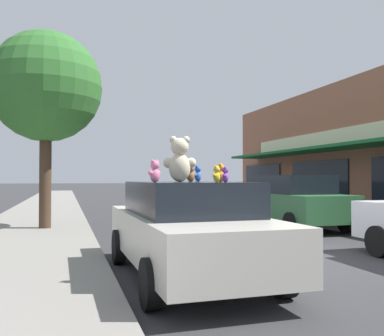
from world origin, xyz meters
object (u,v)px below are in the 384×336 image
at_px(teddy_bear_yellow, 217,174).
at_px(teddy_bear_brown, 191,174).
at_px(teddy_bear_pink, 155,171).
at_px(teddy_bear_orange, 221,173).
at_px(parked_car_far_center, 295,201).
at_px(plush_art_car, 187,227).
at_px(teddy_bear_purple, 225,175).
at_px(parked_car_far_right, 217,195).
at_px(teddy_bear_blue, 198,174).
at_px(street_tree, 46,87).
at_px(teddy_bear_giant, 180,160).

xyz_separation_m(teddy_bear_yellow, teddy_bear_brown, (-0.09, 1.03, 0.02)).
height_order(teddy_bear_pink, teddy_bear_orange, teddy_bear_pink).
bearing_deg(parked_car_far_center, teddy_bear_yellow, -127.87).
xyz_separation_m(plush_art_car, teddy_bear_purple, (0.25, -1.04, 0.83)).
relative_size(teddy_bear_pink, parked_car_far_right, 0.07).
xyz_separation_m(plush_art_car, teddy_bear_pink, (-0.66, -0.66, 0.88)).
bearing_deg(teddy_bear_blue, teddy_bear_orange, 50.21).
relative_size(plush_art_car, teddy_bear_pink, 14.67).
distance_m(teddy_bear_pink, parked_car_far_right, 14.68).
height_order(teddy_bear_blue, teddy_bear_orange, teddy_bear_blue).
bearing_deg(street_tree, teddy_bear_blue, -63.17).
xyz_separation_m(teddy_bear_blue, parked_car_far_right, (4.67, 11.91, -0.88)).
xyz_separation_m(teddy_bear_pink, teddy_bear_orange, (1.15, 0.45, -0.01)).
bearing_deg(plush_art_car, teddy_bear_pink, -135.88).
distance_m(teddy_bear_pink, street_tree, 7.93).
bearing_deg(teddy_bear_pink, plush_art_car, -173.12).
xyz_separation_m(teddy_bear_pink, teddy_bear_purple, (0.92, -0.37, -0.05)).
bearing_deg(teddy_bear_brown, teddy_bear_blue, -133.89).
height_order(teddy_bear_purple, teddy_bear_orange, teddy_bear_orange).
distance_m(plush_art_car, parked_car_far_center, 7.54).
xyz_separation_m(parked_car_far_right, street_tree, (-7.56, -6.18, 3.47)).
relative_size(teddy_bear_orange, street_tree, 0.05).
height_order(teddy_bear_purple, parked_car_far_center, teddy_bear_purple).
xyz_separation_m(teddy_bear_brown, parked_car_far_right, (4.99, 12.53, -0.88)).
height_order(teddy_bear_brown, teddy_bear_orange, teddy_bear_orange).
height_order(teddy_bear_blue, teddy_bear_purple, teddy_bear_blue).
xyz_separation_m(teddy_bear_giant, teddy_bear_brown, (0.21, 0.09, -0.23)).
relative_size(plush_art_car, teddy_bear_brown, 16.87).
height_order(plush_art_car, street_tree, street_tree).
distance_m(teddy_bear_orange, street_tree, 7.87).
relative_size(teddy_bear_orange, parked_car_far_center, 0.07).
distance_m(teddy_bear_orange, parked_car_far_center, 7.43).
relative_size(teddy_bear_giant, street_tree, 0.13).
bearing_deg(parked_car_far_right, parked_car_far_center, -90.00).
xyz_separation_m(plush_art_car, parked_car_far_right, (5.12, 12.80, -0.02)).
xyz_separation_m(plush_art_car, street_tree, (-2.44, 6.62, 3.45)).
xyz_separation_m(teddy_bear_purple, parked_car_far_right, (4.87, 13.83, -0.85)).
distance_m(teddy_bear_purple, teddy_bear_orange, 0.86).
height_order(teddy_bear_giant, teddy_bear_orange, teddy_bear_giant).
height_order(teddy_bear_yellow, teddy_bear_pink, teddy_bear_pink).
bearing_deg(teddy_bear_purple, plush_art_car, -142.74).
distance_m(teddy_bear_giant, teddy_bear_brown, 0.32).
distance_m(teddy_bear_blue, parked_car_far_center, 6.63).
bearing_deg(teddy_bear_pink, teddy_bear_orange, 163.23).
xyz_separation_m(teddy_bear_purple, teddy_bear_orange, (0.24, 0.82, 0.03)).
xyz_separation_m(teddy_bear_giant, teddy_bear_purple, (0.33, -1.22, -0.25)).
relative_size(plush_art_car, parked_car_far_right, 1.09).
distance_m(teddy_bear_giant, teddy_bear_orange, 0.73).
height_order(teddy_bear_pink, parked_car_far_right, teddy_bear_pink).
relative_size(parked_car_far_right, street_tree, 0.75).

